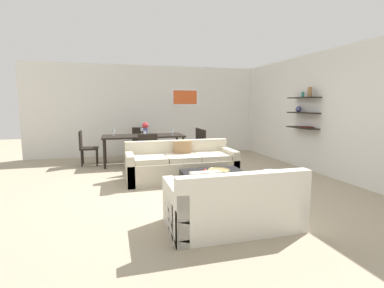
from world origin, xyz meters
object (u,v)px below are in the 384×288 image
at_px(coffee_table, 216,184).
at_px(centerpiece_vase, 145,128).
at_px(apple_on_coffee_table, 205,171).
at_px(dining_table, 143,138).
at_px(decorative_bowl, 219,171).
at_px(dining_chair_right_near, 199,144).
at_px(dining_chair_right_far, 195,142).
at_px(dining_chair_left_far, 86,146).
at_px(dining_chair_foot, 147,149).
at_px(dining_chair_head, 140,141).
at_px(wine_glass_left_far, 113,131).
at_px(sofa_beige, 181,165).
at_px(loveseat_white, 233,205).
at_px(wine_glass_right_near, 172,131).
at_px(wine_glass_foot, 145,133).
at_px(wine_glass_head, 142,130).

relative_size(coffee_table, centerpiece_vase, 3.24).
distance_m(apple_on_coffee_table, dining_table, 3.06).
height_order(apple_on_coffee_table, centerpiece_vase, centerpiece_vase).
distance_m(decorative_bowl, dining_chair_right_near, 2.86).
xyz_separation_m(dining_chair_right_far, dining_chair_left_far, (-2.88, 0.00, 0.00)).
bearing_deg(dining_chair_right_near, dining_chair_foot, -155.70).
distance_m(dining_chair_head, wine_glass_left_far, 1.11).
bearing_deg(decorative_bowl, coffee_table, 158.65).
relative_size(apple_on_coffee_table, dining_chair_foot, 0.09).
bearing_deg(dining_chair_right_near, dining_chair_right_far, 90.00).
bearing_deg(dining_chair_head, sofa_beige, -77.72).
xyz_separation_m(loveseat_white, apple_on_coffee_table, (0.06, 1.34, 0.13)).
height_order(coffee_table, decorative_bowl, decorative_bowl).
relative_size(sofa_beige, wine_glass_left_far, 13.45).
relative_size(dining_chair_right_near, dining_chair_left_far, 1.00).
bearing_deg(loveseat_white, centerpiece_vase, 98.19).
height_order(apple_on_coffee_table, wine_glass_right_near, wine_glass_right_near).
distance_m(wine_glass_left_far, wine_glass_right_near, 1.51).
bearing_deg(coffee_table, wine_glass_left_far, 118.12).
xyz_separation_m(sofa_beige, decorative_bowl, (0.38, -1.21, 0.13)).
distance_m(apple_on_coffee_table, dining_chair_left_far, 3.83).
relative_size(apple_on_coffee_table, wine_glass_right_near, 0.52).
height_order(dining_table, dining_chair_foot, dining_chair_foot).
distance_m(loveseat_white, dining_table, 4.36).
bearing_deg(centerpiece_vase, decorative_bowl, -73.07).
height_order(dining_chair_foot, dining_chair_left_far, same).
xyz_separation_m(loveseat_white, dining_chair_foot, (-0.66, 3.45, 0.21)).
bearing_deg(dining_chair_head, wine_glass_foot, -90.00).
relative_size(decorative_bowl, dining_chair_right_far, 0.43).
bearing_deg(apple_on_coffee_table, loveseat_white, -92.75).
height_order(sofa_beige, apple_on_coffee_table, sofa_beige).
xyz_separation_m(sofa_beige, dining_table, (-0.58, 1.81, 0.39)).
bearing_deg(dining_chair_right_near, wine_glass_left_far, 171.94).
distance_m(dining_chair_left_far, wine_glass_right_near, 2.24).
distance_m(dining_chair_foot, dining_chair_right_far, 1.78).
distance_m(dining_chair_right_near, dining_chair_right_far, 0.40).
relative_size(dining_chair_right_near, wine_glass_left_far, 5.32).
xyz_separation_m(loveseat_white, dining_chair_right_near, (0.78, 4.10, 0.21)).
height_order(dining_table, dining_chair_right_near, dining_chair_right_near).
distance_m(loveseat_white, wine_glass_foot, 4.01).
relative_size(sofa_beige, dining_table, 1.07).
relative_size(dining_table, wine_glass_left_far, 12.52).
relative_size(coffee_table, decorative_bowl, 2.87).
height_order(wine_glass_right_near, wine_glass_head, wine_glass_head).
bearing_deg(loveseat_white, decorative_bowl, 77.13).
xyz_separation_m(coffee_table, decorative_bowl, (0.04, -0.02, 0.23)).
relative_size(sofa_beige, loveseat_white, 1.36).
xyz_separation_m(coffee_table, dining_table, (-0.92, 3.00, 0.49)).
xyz_separation_m(wine_glass_left_far, wine_glass_head, (0.75, 0.27, -0.00)).
relative_size(sofa_beige, dining_chair_foot, 2.53).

